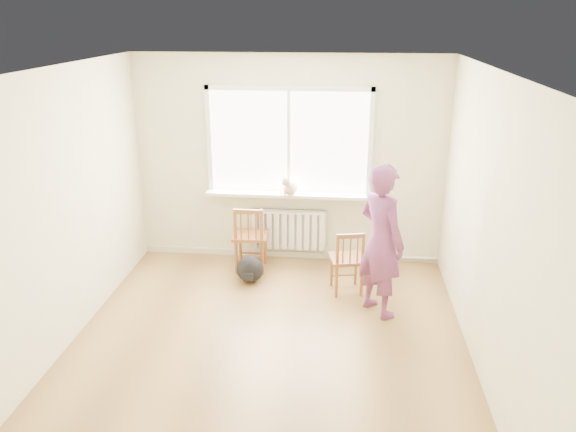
% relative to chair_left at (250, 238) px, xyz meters
% --- Properties ---
extents(floor, '(4.50, 4.50, 0.00)m').
position_rel_chair_left_xyz_m(floor, '(0.45, -1.77, -0.44)').
color(floor, '#A07841').
rests_on(floor, ground).
extents(ceiling, '(4.50, 4.50, 0.00)m').
position_rel_chair_left_xyz_m(ceiling, '(0.45, -1.77, 2.26)').
color(ceiling, white).
rests_on(ceiling, back_wall).
extents(back_wall, '(4.00, 0.01, 2.70)m').
position_rel_chair_left_xyz_m(back_wall, '(0.45, 0.48, 0.91)').
color(back_wall, beige).
rests_on(back_wall, ground).
extents(window, '(2.12, 0.05, 1.42)m').
position_rel_chair_left_xyz_m(window, '(0.45, 0.45, 1.22)').
color(window, white).
rests_on(window, back_wall).
extents(windowsill, '(2.15, 0.22, 0.04)m').
position_rel_chair_left_xyz_m(windowsill, '(0.45, 0.37, 0.49)').
color(windowsill, white).
rests_on(windowsill, back_wall).
extents(radiator, '(1.00, 0.12, 0.55)m').
position_rel_chair_left_xyz_m(radiator, '(0.45, 0.39, -0.00)').
color(radiator, white).
rests_on(radiator, back_wall).
extents(heating_pipe, '(1.40, 0.04, 0.04)m').
position_rel_chair_left_xyz_m(heating_pipe, '(1.70, 0.42, -0.36)').
color(heating_pipe, silver).
rests_on(heating_pipe, back_wall).
extents(baseboard, '(4.00, 0.03, 0.08)m').
position_rel_chair_left_xyz_m(baseboard, '(0.45, 0.46, -0.40)').
color(baseboard, beige).
rests_on(baseboard, ground).
extents(chair_left, '(0.44, 0.42, 0.88)m').
position_rel_chair_left_xyz_m(chair_left, '(0.00, 0.00, 0.00)').
color(chair_left, '#995D2C').
rests_on(chair_left, floor).
extents(chair_right, '(0.47, 0.45, 0.80)m').
position_rel_chair_left_xyz_m(chair_right, '(1.24, -0.50, -0.04)').
color(chair_right, '#995D2C').
rests_on(chair_right, floor).
extents(person, '(0.71, 0.74, 1.71)m').
position_rel_chair_left_xyz_m(person, '(1.58, -0.91, 0.41)').
color(person, '#B13B62').
rests_on(person, floor).
extents(cat, '(0.27, 0.43, 0.30)m').
position_rel_chair_left_xyz_m(cat, '(0.48, 0.28, 0.63)').
color(cat, beige).
rests_on(cat, windowsill).
extents(backpack, '(0.36, 0.29, 0.34)m').
position_rel_chair_left_xyz_m(backpack, '(0.05, -0.33, -0.27)').
color(backpack, black).
rests_on(backpack, floor).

